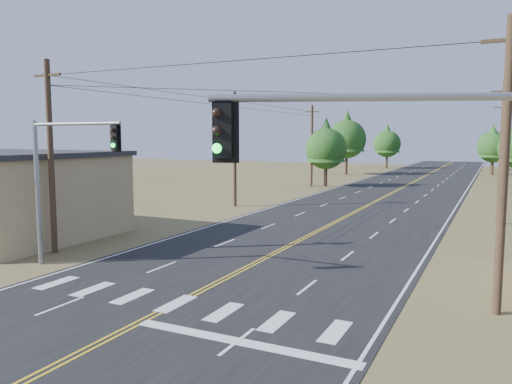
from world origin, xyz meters
The scene contains 14 objects.
road centered at (0.00, 30.00, 0.01)m, with size 15.00×200.00×0.02m, color black.
utility_pole_left_near centered at (-10.50, 12.00, 5.12)m, with size 1.80×0.30×10.00m.
utility_pole_left_mid centered at (-10.50, 32.00, 5.12)m, with size 1.80×0.30×10.00m.
utility_pole_left_far centered at (-10.50, 52.00, 5.12)m, with size 1.80×0.30×10.00m.
utility_pole_right_near centered at (10.50, 12.00, 5.12)m, with size 1.80×0.30×10.00m.
utility_pole_right_mid centered at (10.50, 32.00, 5.12)m, with size 1.80×0.30×10.00m.
utility_pole_right_far centered at (10.50, 52.00, 5.12)m, with size 1.80×0.30×10.00m.
signal_mast_left centered at (-7.74, 9.98, 4.60)m, with size 5.27×0.41×6.84m.
signal_mast_right centered at (9.29, 3.34, 4.76)m, with size 5.90×2.47×6.98m.
tree_left_near centered at (-9.00, 53.04, 5.21)m, with size 5.11×5.11×8.51m.
tree_left_mid centered at (-12.30, 74.12, 6.46)m, with size 6.33×6.33×10.56m.
tree_left_far centered at (-9.58, 93.53, 5.37)m, with size 5.27×5.27×8.78m.
tree_right_mid centered at (9.49, 83.69, 4.86)m, with size 4.77×4.77×7.95m.
tree_right_far centered at (9.16, 96.62, 5.26)m, with size 5.16×5.16×8.61m.
Camera 1 is at (10.32, -6.55, 6.04)m, focal length 35.00 mm.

